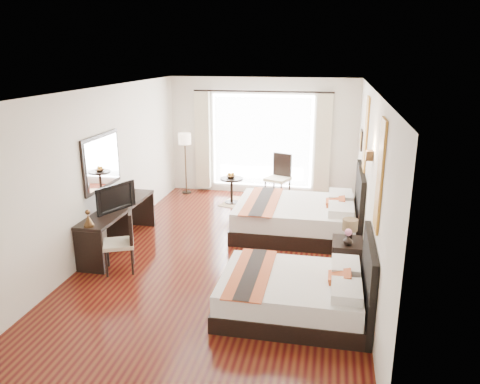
% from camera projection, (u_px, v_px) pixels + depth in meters
% --- Properties ---
extents(floor, '(4.50, 7.50, 0.01)m').
position_uv_depth(floor, '(229.00, 254.00, 8.10)').
color(floor, '#390A0A').
rests_on(floor, ground).
extents(ceiling, '(4.50, 7.50, 0.02)m').
position_uv_depth(ceiling, '(227.00, 90.00, 7.29)').
color(ceiling, white).
rests_on(ceiling, wall_headboard).
extents(wall_headboard, '(0.01, 7.50, 2.80)m').
position_uv_depth(wall_headboard, '(369.00, 183.00, 7.27)').
color(wall_headboard, silver).
rests_on(wall_headboard, floor).
extents(wall_desk, '(0.01, 7.50, 2.80)m').
position_uv_depth(wall_desk, '(102.00, 170.00, 8.11)').
color(wall_desk, silver).
rests_on(wall_desk, floor).
extents(wall_window, '(4.50, 0.01, 2.80)m').
position_uv_depth(wall_window, '(262.00, 137.00, 11.21)').
color(wall_window, silver).
rests_on(wall_window, floor).
extents(wall_entry, '(4.50, 0.01, 2.80)m').
position_uv_depth(wall_entry, '(136.00, 281.00, 4.18)').
color(wall_entry, silver).
rests_on(wall_entry, floor).
extents(window_glass, '(2.40, 0.02, 2.20)m').
position_uv_depth(window_glass, '(262.00, 141.00, 11.22)').
color(window_glass, white).
rests_on(window_glass, wall_window).
extents(sheer_curtain, '(2.30, 0.02, 2.10)m').
position_uv_depth(sheer_curtain, '(262.00, 142.00, 11.17)').
color(sheer_curtain, white).
rests_on(sheer_curtain, wall_window).
extents(drape_left, '(0.35, 0.14, 2.35)m').
position_uv_depth(drape_left, '(203.00, 141.00, 11.41)').
color(drape_left, beige).
rests_on(drape_left, floor).
extents(drape_right, '(0.35, 0.14, 2.35)m').
position_uv_depth(drape_right, '(323.00, 145.00, 10.87)').
color(drape_right, beige).
rests_on(drape_right, floor).
extents(art_panel_near, '(0.03, 0.50, 1.35)m').
position_uv_depth(art_panel_near, '(380.00, 175.00, 5.57)').
color(art_panel_near, '#913E15').
rests_on(art_panel_near, wall_headboard).
extents(art_panel_far, '(0.03, 0.50, 1.35)m').
position_uv_depth(art_panel_far, '(366.00, 135.00, 8.24)').
color(art_panel_far, '#913E15').
rests_on(art_panel_far, wall_headboard).
extents(wall_sconce, '(0.10, 0.14, 0.14)m').
position_uv_depth(wall_sconce, '(369.00, 155.00, 6.78)').
color(wall_sconce, '#422C17').
rests_on(wall_sconce, wall_headboard).
extents(mirror_frame, '(0.04, 1.25, 0.95)m').
position_uv_depth(mirror_frame, '(101.00, 162.00, 8.02)').
color(mirror_frame, black).
rests_on(mirror_frame, wall_desk).
extents(mirror_glass, '(0.01, 1.12, 0.82)m').
position_uv_depth(mirror_glass, '(103.00, 162.00, 8.02)').
color(mirror_glass, white).
rests_on(mirror_glass, mirror_frame).
extents(bed_near, '(1.97, 1.54, 1.11)m').
position_uv_depth(bed_near, '(298.00, 293.00, 6.22)').
color(bed_near, black).
rests_on(bed_near, floor).
extents(bed_far, '(2.34, 1.82, 1.32)m').
position_uv_depth(bed_far, '(301.00, 217.00, 8.91)').
color(bed_far, black).
rests_on(bed_far, floor).
extents(nightstand, '(0.47, 0.58, 0.56)m').
position_uv_depth(nightstand, '(347.00, 258.00, 7.29)').
color(nightstand, black).
rests_on(nightstand, floor).
extents(table_lamp, '(0.24, 0.24, 0.38)m').
position_uv_depth(table_lamp, '(350.00, 227.00, 7.26)').
color(table_lamp, black).
rests_on(table_lamp, nightstand).
extents(vase, '(0.17, 0.17, 0.15)m').
position_uv_depth(vase, '(348.00, 244.00, 7.08)').
color(vase, black).
rests_on(vase, nightstand).
extents(console_desk, '(0.50, 2.20, 0.76)m').
position_uv_depth(console_desk, '(119.00, 227.00, 8.32)').
color(console_desk, black).
rests_on(console_desk, floor).
extents(television, '(0.43, 0.78, 0.46)m').
position_uv_depth(television, '(113.00, 197.00, 7.97)').
color(television, black).
rests_on(television, console_desk).
extents(bronze_figurine, '(0.21, 0.21, 0.24)m').
position_uv_depth(bronze_figurine, '(88.00, 219.00, 7.24)').
color(bronze_figurine, '#422C17').
rests_on(bronze_figurine, console_desk).
extents(desk_chair, '(0.60, 0.60, 0.99)m').
position_uv_depth(desk_chair, '(121.00, 253.00, 7.42)').
color(desk_chair, beige).
rests_on(desk_chair, floor).
extents(floor_lamp, '(0.30, 0.30, 1.49)m').
position_uv_depth(floor_lamp, '(185.00, 143.00, 11.24)').
color(floor_lamp, black).
rests_on(floor_lamp, floor).
extents(side_table, '(0.52, 0.52, 0.60)m').
position_uv_depth(side_table, '(232.00, 191.00, 10.75)').
color(side_table, black).
rests_on(side_table, floor).
extents(fruit_bowl, '(0.25, 0.25, 0.05)m').
position_uv_depth(fruit_bowl, '(231.00, 177.00, 10.66)').
color(fruit_bowl, '#49281A').
rests_on(fruit_bowl, side_table).
extents(window_chair, '(0.65, 0.65, 1.08)m').
position_uv_depth(window_chair, '(278.00, 186.00, 11.03)').
color(window_chair, beige).
rests_on(window_chair, floor).
extents(jute_rug, '(1.41, 1.11, 0.01)m').
position_uv_depth(jute_rug, '(250.00, 204.00, 10.73)').
color(jute_rug, tan).
rests_on(jute_rug, floor).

